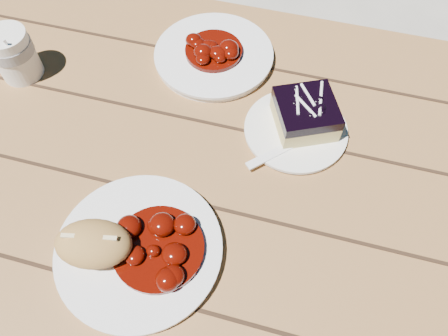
% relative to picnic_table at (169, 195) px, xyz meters
% --- Properties ---
extents(ground, '(60.00, 60.00, 0.00)m').
position_rel_picnic_table_xyz_m(ground, '(0.00, 0.00, -0.59)').
color(ground, '#A6A095').
rests_on(ground, ground).
extents(picnic_table, '(2.00, 1.55, 0.75)m').
position_rel_picnic_table_xyz_m(picnic_table, '(0.00, 0.00, 0.00)').
color(picnic_table, brown).
rests_on(picnic_table, ground).
extents(main_plate, '(0.24, 0.24, 0.02)m').
position_rel_picnic_table_xyz_m(main_plate, '(0.03, -0.18, 0.17)').
color(main_plate, white).
rests_on(main_plate, picnic_table).
extents(goulash_stew, '(0.14, 0.14, 0.04)m').
position_rel_picnic_table_xyz_m(goulash_stew, '(0.06, -0.18, 0.20)').
color(goulash_stew, '#540A03').
rests_on(goulash_stew, main_plate).
extents(bread_roll, '(0.12, 0.09, 0.06)m').
position_rel_picnic_table_xyz_m(bread_roll, '(-0.02, -0.20, 0.21)').
color(bread_roll, '#AF8243').
rests_on(bread_roll, main_plate).
extents(dessert_plate, '(0.18, 0.18, 0.01)m').
position_rel_picnic_table_xyz_m(dessert_plate, '(0.22, 0.10, 0.17)').
color(dessert_plate, white).
rests_on(dessert_plate, picnic_table).
extents(blueberry_cake, '(0.13, 0.13, 0.06)m').
position_rel_picnic_table_xyz_m(blueberry_cake, '(0.23, 0.12, 0.20)').
color(blueberry_cake, '#D4C174').
rests_on(blueberry_cake, dessert_plate).
extents(fork_dessert, '(0.13, 0.13, 0.00)m').
position_rel_picnic_table_xyz_m(fork_dessert, '(0.20, 0.05, 0.17)').
color(fork_dessert, white).
rests_on(fork_dessert, dessert_plate).
extents(coffee_cup, '(0.08, 0.08, 0.10)m').
position_rel_picnic_table_xyz_m(coffee_cup, '(-0.32, 0.10, 0.21)').
color(coffee_cup, white).
rests_on(coffee_cup, picnic_table).
extents(second_plate, '(0.23, 0.23, 0.02)m').
position_rel_picnic_table_xyz_m(second_plate, '(0.03, 0.24, 0.17)').
color(second_plate, white).
rests_on(second_plate, picnic_table).
extents(second_stew, '(0.11, 0.11, 0.04)m').
position_rel_picnic_table_xyz_m(second_stew, '(0.03, 0.24, 0.20)').
color(second_stew, '#540A03').
rests_on(second_stew, second_plate).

